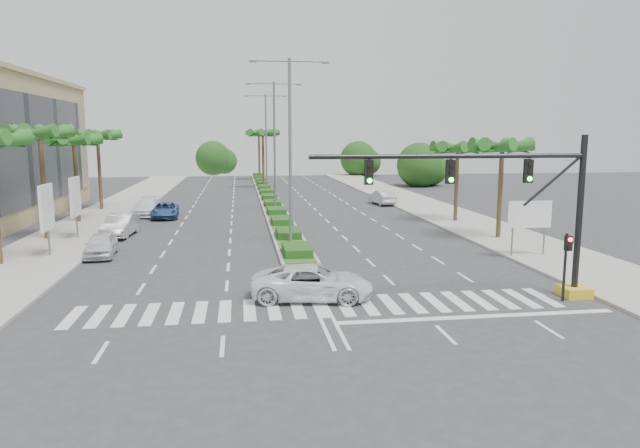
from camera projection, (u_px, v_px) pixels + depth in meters
The scene contains 26 objects.
ground at pixel (321, 307), 24.03m from camera, with size 160.00×160.00×0.00m, color #333335.
footpath_right at pixel (473, 225), 45.70m from camera, with size 6.00×120.00×0.15m, color gray.
footpath_left at pixel (75, 234), 41.46m from camera, with size 6.00×120.00×0.15m, color gray.
median at pixel (267, 195), 68.03m from camera, with size 2.20×75.00×0.20m, color gray.
median_grass at pixel (267, 194), 68.02m from camera, with size 1.80×75.00×0.04m, color #2F561D.
signal_gantry at pixel (532, 221), 24.79m from camera, with size 12.60×1.20×7.20m.
pedestrian_signal at pixel (567, 256), 24.53m from camera, with size 0.28×0.36×3.00m.
direction_sign at pixel (529, 217), 33.35m from camera, with size 2.70×0.11×3.40m.
billboard_near at pixel (46, 208), 33.29m from camera, with size 0.18×2.10×4.35m.
billboard_far at pixel (75, 197), 39.16m from camera, with size 0.18×2.10×4.35m.
palm_left_mid at pixel (40, 137), 38.25m from camera, with size 4.57×4.68×7.95m.
palm_left_far at pixel (74, 144), 46.17m from camera, with size 4.57×4.68×7.35m.
palm_left_end at pixel (98, 138), 53.93m from camera, with size 4.57×4.68×7.75m.
palm_right_near at pixel (502, 150), 38.79m from camera, with size 4.57×4.68×7.05m.
palm_right_far at pixel (458, 151), 46.66m from camera, with size 4.57×4.68×6.75m.
palm_median_a at pixel (263, 135), 76.73m from camera, with size 4.57×4.68×8.05m.
palm_median_b at pixel (259, 135), 91.40m from camera, with size 4.57×4.68×8.05m.
streetlight_near at pixel (290, 141), 36.68m from camera, with size 5.10×0.25×12.00m.
streetlight_mid at pixel (274, 139), 52.33m from camera, with size 5.10×0.25×12.00m.
streetlight_far at pixel (266, 138), 67.98m from camera, with size 5.10×0.25×12.00m.
car_parked_a at pixel (101, 245), 33.97m from camera, with size 1.66×4.13×1.41m, color silver.
car_parked_b at pixel (121, 225), 40.84m from camera, with size 1.69×4.84×1.60m, color silver.
car_parked_c at pixel (165, 210), 49.89m from camera, with size 2.24×4.86×1.35m, color #2D4F8B.
car_parked_d at pixel (147, 207), 51.38m from camera, with size 2.14×5.26×1.53m, color white.
car_crossing at pixel (312, 283), 25.09m from camera, with size 2.48×5.37×1.49m, color white.
car_right at pixel (382, 197), 59.63m from camera, with size 1.58×4.54×1.50m, color silver.
Camera 1 is at (-3.31, -22.97, 7.16)m, focal length 32.00 mm.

